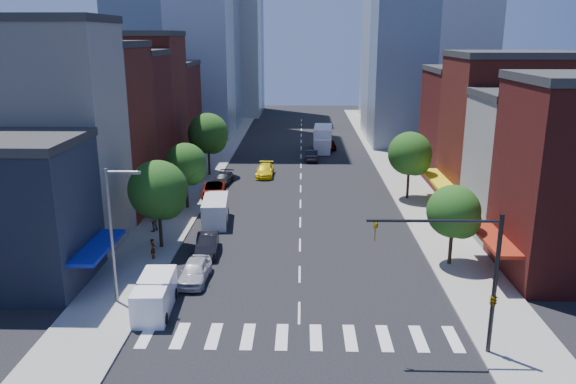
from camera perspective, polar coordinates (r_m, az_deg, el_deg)
name	(u,v)px	position (r m, az deg, el deg)	size (l,w,h in m)	color
ground	(299,313)	(36.58, 1.14, -12.18)	(220.00, 220.00, 0.00)	black
sidewalk_left	(207,168)	(75.38, -8.24, 2.44)	(5.00, 120.00, 0.15)	gray
sidewalk_right	(396,169)	(75.35, 10.87, 2.32)	(5.00, 120.00, 0.15)	gray
crosswalk	(299,337)	(33.95, 1.11, -14.53)	(19.00, 3.00, 0.01)	silver
bldg_left_1	(41,139)	(49.77, -23.77, 4.99)	(12.00, 8.00, 18.00)	beige
bldg_left_2	(82,133)	(57.62, -20.17, 5.63)	(12.00, 9.00, 16.00)	maroon
bldg_left_3	(112,125)	(65.58, -17.47, 6.53)	(12.00, 8.00, 15.00)	#501614
bldg_left_4	(133,106)	(73.47, -15.44, 8.38)	(12.00, 9.00, 17.00)	maroon
bldg_left_5	(154,112)	(82.79, -13.48, 7.88)	(12.00, 10.00, 13.00)	#501614
bldg_right_1	(545,169)	(52.94, 24.67, 2.13)	(12.00, 8.00, 12.00)	beige
bldg_right_2	(510,134)	(60.87, 21.60, 5.50)	(12.00, 10.00, 15.00)	maroon
bldg_right_3	(479,128)	(70.37, 18.80, 6.17)	(12.00, 10.00, 13.00)	#501614
traffic_signal	(484,285)	(32.24, 19.33, -8.90)	(7.24, 2.24, 8.00)	black
streetlight	(114,228)	(37.32, -17.28, -3.51)	(2.25, 0.25, 9.00)	slate
tree_left_near	(160,192)	(46.40, -12.90, -0.01)	(4.80, 4.80, 7.30)	black
tree_left_mid	(187,166)	(56.87, -10.23, 2.65)	(4.20, 4.20, 6.65)	black
tree_left_far	(209,135)	(70.24, -8.01, 5.76)	(5.00, 5.00, 7.75)	black
tree_right_near	(456,214)	(43.84, 16.66, -2.12)	(4.00, 4.00, 6.20)	black
tree_right_far	(411,155)	(60.65, 12.41, 3.66)	(4.60, 4.60, 7.20)	black
parked_car_front	(195,271)	(41.09, -9.44, -7.91)	(1.88, 4.68, 1.59)	silver
parked_car_second	(207,244)	(46.01, -8.20, -5.27)	(1.63, 4.68, 1.54)	black
parked_car_third	(214,190)	(61.87, -7.55, 0.21)	(2.49, 5.39, 1.50)	#999999
parked_car_rear	(223,179)	(66.96, -6.64, 1.35)	(1.87, 4.61, 1.34)	black
cargo_van_near	(154,297)	(37.19, -13.42, -10.30)	(2.28, 5.16, 2.16)	white
cargo_van_far	(215,211)	(52.99, -7.39, -1.95)	(2.70, 5.74, 2.37)	silver
taxi	(265,170)	(70.31, -2.36, 2.20)	(2.10, 5.15, 1.50)	yellow
traffic_car_oncoming	(312,155)	(79.26, 2.41, 3.75)	(1.62, 4.66, 1.53)	black
traffic_car_far	(330,144)	(87.56, 4.28, 4.85)	(1.76, 4.39, 1.49)	#999999
box_truck	(323,139)	(86.47, 3.55, 5.36)	(3.13, 8.99, 3.57)	silver
pedestrian_near	(153,249)	(45.41, -13.54, -5.61)	(0.58, 0.38, 1.59)	#999999
pedestrian_far	(152,221)	(51.52, -13.60, -2.84)	(0.95, 0.74, 1.95)	#999999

